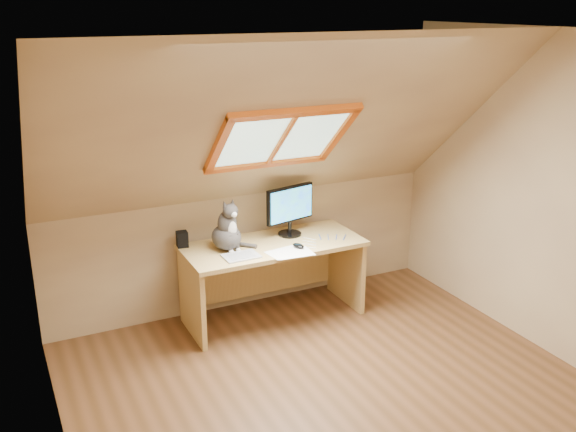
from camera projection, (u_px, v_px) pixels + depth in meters
ground at (348, 406)px, 4.28m from camera, size 3.50×3.50×0.00m
room_shell at (364, 206)px, 3.74m from camera, size 3.52×3.52×2.41m
desk at (270, 264)px, 5.40m from camera, size 1.48×0.65×0.68m
monitor at (290, 207)px, 5.38m from camera, size 0.46×0.20×0.43m
cat at (227, 231)px, 5.10m from camera, size 0.29×0.33×0.43m
desk_speaker at (182, 239)px, 5.18m from camera, size 0.10×0.10×0.13m
graphics_tablet at (241, 256)px, 4.99m from camera, size 0.28×0.21×0.01m
mouse at (298, 246)px, 5.17m from camera, size 0.09×0.13×0.04m
papers at (283, 254)px, 5.04m from camera, size 0.33×0.27×0.00m
cables at (324, 239)px, 5.34m from camera, size 0.51×0.26×0.01m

